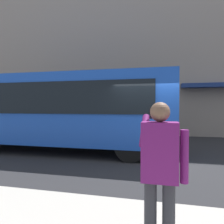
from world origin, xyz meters
name	(u,v)px	position (x,y,z in m)	size (l,w,h in m)	color
ground_plane	(153,161)	(0.00, 0.00, 0.00)	(60.00, 60.00, 0.00)	#232326
building_facade_far	(159,40)	(-0.02, -6.80, 5.99)	(28.00, 1.55, 12.00)	gray
red_bus	(60,109)	(3.75, -0.71, 1.68)	(9.05, 2.54, 3.08)	#1947AD
pedestrian_photographer	(160,166)	(-0.29, 4.84, 1.14)	(0.53, 0.52, 1.70)	#2D2D33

